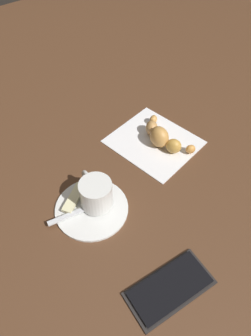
{
  "coord_description": "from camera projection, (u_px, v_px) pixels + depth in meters",
  "views": [
    {
      "loc": [
        0.25,
        0.32,
        0.5
      ],
      "look_at": [
        0.01,
        0.0,
        0.02
      ],
      "focal_mm": 33.62,
      "sensor_mm": 36.0,
      "label": 1
    }
  ],
  "objects": [
    {
      "name": "sugar_packet",
      "position": [
        73.0,
        197.0,
        0.59
      ],
      "size": [
        0.07,
        0.05,
        0.01
      ],
      "primitive_type": "cube",
      "rotation": [
        0.0,
        0.0,
        6.87
      ],
      "color": "beige",
      "rests_on": "saucer"
    },
    {
      "name": "espresso_cup",
      "position": [
        96.0,
        193.0,
        0.56
      ],
      "size": [
        0.06,
        0.09,
        0.06
      ],
      "color": "silver",
      "rests_on": "saucer"
    },
    {
      "name": "ground_plane",
      "position": [
        129.0,
        170.0,
        0.65
      ],
      "size": [
        1.8,
        1.8,
        0.0
      ],
      "primitive_type": "plane",
      "color": "#50321E"
    },
    {
      "name": "teaspoon",
      "position": [
        91.0,
        206.0,
        0.57
      ],
      "size": [
        0.12,
        0.03,
        0.01
      ],
      "color": "silver",
      "rests_on": "saucer"
    },
    {
      "name": "cell_phone",
      "position": [
        170.0,
        288.0,
        0.49
      ],
      "size": [
        0.14,
        0.08,
        0.01
      ],
      "color": "black",
      "rests_on": "ground"
    },
    {
      "name": "saucer",
      "position": [
        92.0,
        208.0,
        0.58
      ],
      "size": [
        0.14,
        0.14,
        0.01
      ],
      "primitive_type": "cylinder",
      "color": "silver",
      "rests_on": "ground"
    },
    {
      "name": "napkin",
      "position": [
        154.0,
        142.0,
        0.69
      ],
      "size": [
        0.19,
        0.2,
        0.0
      ],
      "primitive_type": "cube",
      "rotation": [
        0.0,
        0.0,
        0.18
      ],
      "color": "white",
      "rests_on": "ground"
    },
    {
      "name": "croissant",
      "position": [
        162.0,
        136.0,
        0.67
      ],
      "size": [
        0.07,
        0.14,
        0.05
      ],
      "color": "#C78F49",
      "rests_on": "napkin"
    }
  ]
}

